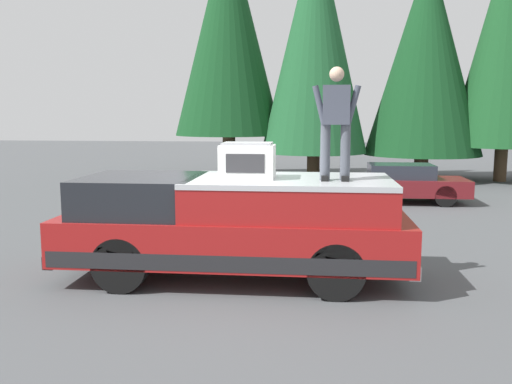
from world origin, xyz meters
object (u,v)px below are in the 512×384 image
object	(u,v)px
compressor_unit	(248,161)
pickup_truck	(235,225)
person_on_truck_bed	(336,121)
parked_car_maroon	(398,183)

from	to	relation	value
compressor_unit	pickup_truck	bearing A→B (deg)	71.42
pickup_truck	compressor_unit	distance (m)	1.08
person_on_truck_bed	parked_car_maroon	xyz separation A→B (m)	(8.44, -2.23, -1.97)
person_on_truck_bed	parked_car_maroon	size ratio (longest dim) A/B	0.41
pickup_truck	person_on_truck_bed	xyz separation A→B (m)	(-0.23, -1.57, 1.68)
person_on_truck_bed	compressor_unit	bearing A→B (deg)	83.51
parked_car_maroon	pickup_truck	bearing A→B (deg)	155.18
parked_car_maroon	compressor_unit	bearing A→B (deg)	156.66
compressor_unit	person_on_truck_bed	bearing A→B (deg)	-96.49
pickup_truck	person_on_truck_bed	world-z (taller)	person_on_truck_bed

